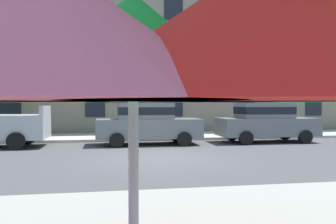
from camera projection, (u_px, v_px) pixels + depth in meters
The scene contains 6 objects.
ground_plane at pixel (156, 158), 11.13m from camera, with size 120.00×120.00×0.00m, color #424244.
sidewalk_far at pixel (138, 136), 17.83m from camera, with size 56.00×3.60×0.12m, color #B2ADA3.
apartment_building at pixel (129, 19), 25.70m from camera, with size 45.01×12.08×16.00m.
sedan_gray at pixel (147, 122), 14.77m from camera, with size 4.40×1.98×1.78m.
sedan_gray_midblock at pixel (266, 121), 15.69m from camera, with size 4.40×1.98×1.78m.
patio_umbrella at pixel (133, 53), 1.98m from camera, with size 3.28×3.04×2.38m.
Camera 1 is at (-1.53, -10.99, 1.75)m, focal length 37.08 mm.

